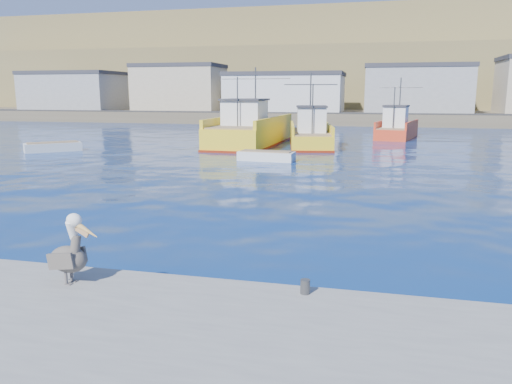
% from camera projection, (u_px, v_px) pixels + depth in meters
% --- Properties ---
extents(ground, '(260.00, 260.00, 0.00)m').
position_uv_depth(ground, '(217.00, 255.00, 14.24)').
color(ground, navy).
rests_on(ground, ground).
extents(dock_bollards, '(36.20, 0.20, 0.30)m').
position_uv_depth(dock_bollards, '(194.00, 277.00, 10.73)').
color(dock_bollards, '#4C4C4C').
rests_on(dock_bollards, dock).
extents(far_shore, '(200.00, 81.00, 24.00)m').
position_uv_depth(far_shore, '(359.00, 73.00, 116.65)').
color(far_shore, brown).
rests_on(far_shore, ground).
extents(trawler_yellow_a, '(6.37, 14.08, 6.85)m').
position_uv_depth(trawler_yellow_a, '(251.00, 131.00, 44.06)').
color(trawler_yellow_a, yellow).
rests_on(trawler_yellow_a, ground).
extents(trawler_yellow_b, '(4.95, 10.07, 6.30)m').
position_uv_depth(trawler_yellow_b, '(310.00, 136.00, 42.49)').
color(trawler_yellow_b, yellow).
rests_on(trawler_yellow_b, ground).
extents(boat_orange, '(4.65, 8.61, 6.06)m').
position_uv_depth(boat_orange, '(397.00, 128.00, 50.40)').
color(boat_orange, red).
rests_on(boat_orange, ground).
extents(skiff_left, '(4.06, 3.89, 0.91)m').
position_uv_depth(skiff_left, '(53.00, 148.00, 39.23)').
color(skiff_left, silver).
rests_on(skiff_left, ground).
extents(skiff_mid, '(3.91, 1.65, 0.83)m').
position_uv_depth(skiff_mid, '(266.00, 157.00, 33.81)').
color(skiff_mid, silver).
rests_on(skiff_mid, ground).
extents(pelican, '(1.27, 0.55, 1.56)m').
position_uv_depth(pelican, '(70.00, 253.00, 10.65)').
color(pelican, '#595451').
rests_on(pelican, dock).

